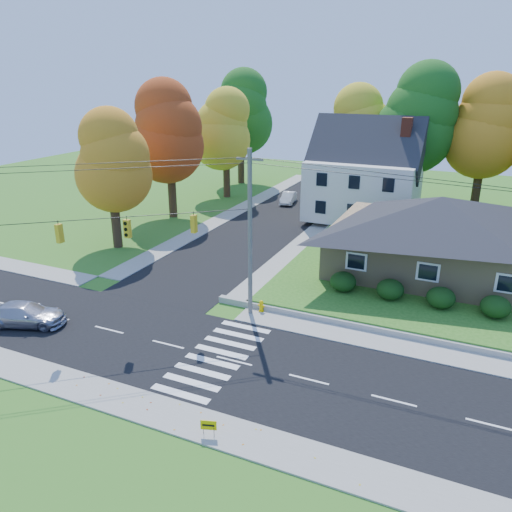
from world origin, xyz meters
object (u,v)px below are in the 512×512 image
(silver_sedan, at_px, (26,314))
(white_car, at_px, (288,198))
(fire_hydrant, at_px, (261,307))
(ranch_house, at_px, (438,233))

(silver_sedan, xyz_separation_m, white_car, (3.56, 33.44, -0.05))
(silver_sedan, distance_m, fire_hydrant, 13.79)
(ranch_house, height_order, white_car, ranch_house)
(silver_sedan, relative_size, white_car, 1.23)
(ranch_house, distance_m, silver_sedan, 27.26)
(silver_sedan, xyz_separation_m, fire_hydrant, (11.79, 7.14, -0.31))
(ranch_house, distance_m, fire_hydrant, 13.98)
(ranch_house, xyz_separation_m, silver_sedan, (-20.77, -17.46, -2.58))
(white_car, xyz_separation_m, fire_hydrant, (8.23, -26.30, -0.26))
(ranch_house, distance_m, white_car, 23.63)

